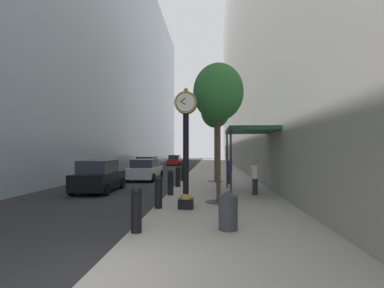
# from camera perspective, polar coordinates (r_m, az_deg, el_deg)

# --- Properties ---
(ground_plane) EXTENTS (110.00, 110.00, 0.00)m
(ground_plane) POSITION_cam_1_polar(r_m,az_deg,el_deg) (31.92, -0.09, -5.41)
(ground_plane) COLOR #262628
(ground_plane) RESTS_ON ground
(sidewalk_right) EXTENTS (5.40, 80.00, 0.14)m
(sidewalk_right) POSITION_cam_1_polar(r_m,az_deg,el_deg) (34.84, 4.70, -4.95)
(sidewalk_right) COLOR #9E998E
(sidewalk_right) RESTS_ON ground
(building_block_left) EXTENTS (9.00, 80.00, 29.56)m
(building_block_left) POSITION_cam_1_polar(r_m,az_deg,el_deg) (39.56, -18.20, 17.16)
(building_block_left) COLOR #93A8B7
(building_block_left) RESTS_ON ground
(building_block_right) EXTENTS (9.00, 80.00, 33.85)m
(building_block_right) POSITION_cam_1_polar(r_m,az_deg,el_deg) (38.51, 16.21, 21.09)
(building_block_right) COLOR gray
(building_block_right) RESTS_ON ground
(street_clock) EXTENTS (0.84, 0.55, 4.50)m
(street_clock) POSITION_cam_1_polar(r_m,az_deg,el_deg) (10.70, -1.23, 0.45)
(street_clock) COLOR black
(street_clock) RESTS_ON sidewalk_right
(bollard_nearest) EXTENTS (0.29, 0.29, 1.23)m
(bollard_nearest) POSITION_cam_1_polar(r_m,az_deg,el_deg) (7.83, -10.97, -12.31)
(bollard_nearest) COLOR black
(bollard_nearest) RESTS_ON sidewalk_right
(bollard_second) EXTENTS (0.29, 0.29, 1.23)m
(bollard_second) POSITION_cam_1_polar(r_m,az_deg,el_deg) (10.87, -6.66, -9.22)
(bollard_second) COLOR black
(bollard_second) RESTS_ON sidewalk_right
(bollard_third) EXTENTS (0.29, 0.29, 1.23)m
(bollard_third) POSITION_cam_1_polar(r_m,az_deg,el_deg) (13.96, -4.28, -7.46)
(bollard_third) COLOR black
(bollard_third) RESTS_ON sidewalk_right
(bollard_fourth) EXTENTS (0.29, 0.29, 1.23)m
(bollard_fourth) POSITION_cam_1_polar(r_m,az_deg,el_deg) (17.08, -2.78, -6.34)
(bollard_fourth) COLOR black
(bollard_fourth) RESTS_ON sidewalk_right
(bollard_fifth) EXTENTS (0.29, 0.29, 1.23)m
(bollard_fifth) POSITION_cam_1_polar(r_m,az_deg,el_deg) (20.21, -1.75, -5.56)
(bollard_fifth) COLOR black
(bollard_fifth) RESTS_ON sidewalk_right
(bollard_sixth) EXTENTS (0.29, 0.29, 1.23)m
(bollard_sixth) POSITION_cam_1_polar(r_m,az_deg,el_deg) (23.35, -0.99, -4.99)
(bollard_sixth) COLOR black
(bollard_sixth) RESTS_ON sidewalk_right
(street_tree_near) EXTENTS (2.10, 2.10, 5.79)m
(street_tree_near) POSITION_cam_1_polar(r_m,az_deg,el_deg) (12.21, 5.24, 10.04)
(street_tree_near) COLOR #333335
(street_tree_near) RESTS_ON sidewalk_right
(street_tree_mid_near) EXTENTS (2.03, 2.03, 6.06)m
(street_tree_mid_near) POSITION_cam_1_polar(r_m,az_deg,el_deg) (20.18, 4.67, 6.39)
(street_tree_mid_near) COLOR #333335
(street_tree_mid_near) RESTS_ON sidewalk_right
(trash_bin) EXTENTS (0.53, 0.53, 1.05)m
(trash_bin) POSITION_cam_1_polar(r_m,az_deg,el_deg) (8.03, 7.17, -12.80)
(trash_bin) COLOR #383D42
(trash_bin) RESTS_ON sidewalk_right
(pedestrian_walking) EXTENTS (0.48, 0.48, 1.67)m
(pedestrian_walking) POSITION_cam_1_polar(r_m,az_deg,el_deg) (14.31, 12.40, -6.32)
(pedestrian_walking) COLOR #23232D
(pedestrian_walking) RESTS_ON sidewalk_right
(pedestrian_by_clock) EXTENTS (0.44, 0.44, 1.70)m
(pedestrian_by_clock) POSITION_cam_1_polar(r_m,az_deg,el_deg) (18.61, 7.47, -5.13)
(pedestrian_by_clock) COLOR #23232D
(pedestrian_by_clock) RESTS_ON sidewalk_right
(storefront_awning) EXTENTS (2.40, 3.60, 3.30)m
(storefront_awning) POSITION_cam_1_polar(r_m,az_deg,el_deg) (15.20, 11.35, 2.49)
(storefront_awning) COLOR #235138
(storefront_awning) RESTS_ON sidewalk_right
(car_silver_near) EXTENTS (2.13, 4.66, 1.61)m
(car_silver_near) POSITION_cam_1_polar(r_m,az_deg,el_deg) (22.67, -9.22, -5.07)
(car_silver_near) COLOR #B7BABF
(car_silver_near) RESTS_ON ground
(car_grey_mid) EXTENTS (2.26, 4.70, 1.63)m
(car_grey_mid) POSITION_cam_1_polar(r_m,az_deg,el_deg) (31.28, -8.85, -4.02)
(car_grey_mid) COLOR slate
(car_grey_mid) RESTS_ON ground
(car_red_far) EXTENTS (2.07, 4.30, 1.60)m
(car_red_far) POSITION_cam_1_polar(r_m,az_deg,el_deg) (44.93, -3.43, -3.23)
(car_red_far) COLOR #AD191E
(car_red_far) RESTS_ON ground
(car_black_trailing) EXTENTS (2.09, 4.18, 1.75)m
(car_black_trailing) POSITION_cam_1_polar(r_m,az_deg,el_deg) (16.77, -17.98, -6.17)
(car_black_trailing) COLOR black
(car_black_trailing) RESTS_ON ground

